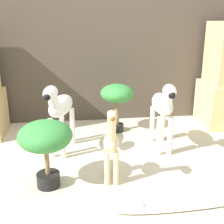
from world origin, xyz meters
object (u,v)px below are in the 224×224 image
potted_palm_back (45,140)px  surfboard (202,200)px  potted_palm_front (117,96)px  zebra_right (163,106)px  zebra_left (59,108)px  giraffe_figurine (111,144)px

potted_palm_back → surfboard: (1.03, -0.33, -0.35)m
potted_palm_front → potted_palm_back: bearing=-122.8°
surfboard → potted_palm_back: bearing=162.3°
zebra_right → zebra_left: bearing=176.3°
zebra_left → potted_palm_front: 0.71m
potted_palm_front → zebra_left: bearing=-142.2°
potted_palm_back → giraffe_figurine: bearing=0.4°
zebra_left → potted_palm_back: (-0.08, -0.56, -0.05)m
zebra_left → surfboard: 1.36m
zebra_left → giraffe_figurine: size_ratio=1.08×
zebra_right → potted_palm_front: size_ratio=1.30×
potted_palm_front → surfboard: (0.39, -1.32, -0.37)m
zebra_right → zebra_left: (-0.90, 0.06, 0.00)m
zebra_left → surfboard: size_ratio=0.52×
giraffe_figurine → potted_palm_front: bearing=79.8°
giraffe_figurine → surfboard: size_ratio=0.48×
zebra_right → potted_palm_back: (-0.98, -0.50, -0.05)m
zebra_left → potted_palm_back: zebra_left is taller
surfboard → zebra_right: bearing=93.7°
potted_palm_front → surfboard: bearing=-73.4°
zebra_left → giraffe_figurine: (0.38, -0.55, -0.11)m
zebra_right → zebra_left: 0.90m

